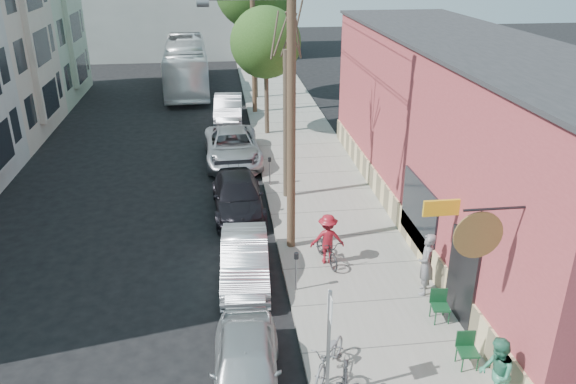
{
  "coord_description": "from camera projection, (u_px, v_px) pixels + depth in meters",
  "views": [
    {
      "loc": [
        0.24,
        -13.09,
        9.5
      ],
      "look_at": [
        2.53,
        4.97,
        1.5
      ],
      "focal_mm": 35.0,
      "sensor_mm": 36.0,
      "label": 1
    }
  ],
  "objects": [
    {
      "name": "patio_chair_a",
      "position": [
        440.0,
        307.0,
        15.11
      ],
      "size": [
        0.56,
        0.56,
        0.88
      ],
      "primitive_type": null,
      "rotation": [
        0.0,
        0.0,
        -0.13
      ],
      "color": "#113D20",
      "rests_on": "sidewalk"
    },
    {
      "name": "car_1",
      "position": [
        245.0,
        260.0,
        17.18
      ],
      "size": [
        1.61,
        4.16,
        1.35
      ],
      "primitive_type": "imported",
      "rotation": [
        0.0,
        0.0,
        -0.05
      ],
      "color": "#B8BBC0",
      "rests_on": "ground"
    },
    {
      "name": "patio_chair_b",
      "position": [
        468.0,
        351.0,
        13.44
      ],
      "size": [
        0.54,
        0.54,
        0.88
      ],
      "primitive_type": null,
      "rotation": [
        0.0,
        0.0,
        -0.08
      ],
      "color": "#113D20",
      "rests_on": "sidewalk"
    },
    {
      "name": "sign_post",
      "position": [
        329.0,
        335.0,
        12.07
      ],
      "size": [
        0.07,
        0.45,
        2.8
      ],
      "color": "slate",
      "rests_on": "sidewalk"
    },
    {
      "name": "cyclist_bike",
      "position": [
        327.0,
        250.0,
        17.93
      ],
      "size": [
        0.92,
        1.79,
        0.89
      ],
      "primitive_type": "imported",
      "rotation": [
        0.0,
        0.0,
        0.2
      ],
      "color": "black",
      "rests_on": "sidewalk"
    },
    {
      "name": "utility_pole_near",
      "position": [
        289.0,
        93.0,
        16.99
      ],
      "size": [
        3.57,
        0.28,
        10.0
      ],
      "color": "#503A28",
      "rests_on": "sidewalk"
    },
    {
      "name": "parking_meter_near",
      "position": [
        296.0,
        265.0,
        16.32
      ],
      "size": [
        0.14,
        0.14,
        1.24
      ],
      "color": "slate",
      "rests_on": "sidewalk"
    },
    {
      "name": "parking_meter_far",
      "position": [
        270.0,
        166.0,
        23.62
      ],
      "size": [
        0.14,
        0.14,
        1.24
      ],
      "color": "slate",
      "rests_on": "sidewalk"
    },
    {
      "name": "cafe_building",
      "position": [
        468.0,
        136.0,
        19.93
      ],
      "size": [
        6.6,
        20.2,
        6.61
      ],
      "color": "#A13B41",
      "rests_on": "ground"
    },
    {
      "name": "car_3",
      "position": [
        233.0,
        147.0,
        26.6
      ],
      "size": [
        2.7,
        5.55,
        1.52
      ],
      "primitive_type": "imported",
      "rotation": [
        0.0,
        0.0,
        0.03
      ],
      "color": "#A1A3A8",
      "rests_on": "ground"
    },
    {
      "name": "ground",
      "position": [
        221.0,
        316.0,
        15.69
      ],
      "size": [
        120.0,
        120.0,
        0.0
      ],
      "primitive_type": "plane",
      "color": "black"
    },
    {
      "name": "patron_green",
      "position": [
        496.0,
        374.0,
        12.09
      ],
      "size": [
        0.96,
        1.06,
        1.78
      ],
      "primitive_type": "imported",
      "rotation": [
        0.0,
        0.0,
        -1.98
      ],
      "color": "#327D5E",
      "rests_on": "sidewalk"
    },
    {
      "name": "parked_bike_b",
      "position": [
        330.0,
        357.0,
        13.25
      ],
      "size": [
        1.44,
        1.81,
        0.92
      ],
      "primitive_type": "imported",
      "rotation": [
        0.0,
        0.0,
        -0.55
      ],
      "color": "slate",
      "rests_on": "sidewalk"
    },
    {
      "name": "cyclist",
      "position": [
        327.0,
        239.0,
        17.77
      ],
      "size": [
        1.12,
        0.7,
        1.67
      ],
      "primitive_type": "imported",
      "rotation": [
        0.0,
        0.0,
        3.07
      ],
      "color": "maroon",
      "rests_on": "sidewalk"
    },
    {
      "name": "car_4",
      "position": [
        228.0,
        108.0,
        32.95
      ],
      "size": [
        1.8,
        4.62,
        1.5
      ],
      "primitive_type": "imported",
      "rotation": [
        0.0,
        0.0,
        -0.05
      ],
      "color": "#B4B5BD",
      "rests_on": "ground"
    },
    {
      "name": "utility_pole_far",
      "position": [
        253.0,
        24.0,
        32.47
      ],
      "size": [
        1.8,
        0.28,
        10.0
      ],
      "color": "#503A28",
      "rests_on": "sidewalk"
    },
    {
      "name": "tree_leafy_mid",
      "position": [
        266.0,
        43.0,
        28.71
      ],
      "size": [
        3.65,
        3.65,
        6.65
      ],
      "color": "#44392C",
      "rests_on": "sidewalk"
    },
    {
      "name": "car_2",
      "position": [
        238.0,
        196.0,
        21.6
      ],
      "size": [
        2.02,
        4.68,
        1.34
      ],
      "primitive_type": "imported",
      "rotation": [
        0.0,
        0.0,
        0.03
      ],
      "color": "black",
      "rests_on": "ground"
    },
    {
      "name": "car_0",
      "position": [
        246.0,
        366.0,
        12.85
      ],
      "size": [
        1.81,
        4.03,
        1.34
      ],
      "primitive_type": "imported",
      "rotation": [
        0.0,
        0.0,
        -0.06
      ],
      "color": "#A9AEB1",
      "rests_on": "ground"
    },
    {
      "name": "tree_bare",
      "position": [
        286.0,
        126.0,
        21.74
      ],
      "size": [
        0.24,
        0.24,
        5.88
      ],
      "color": "#44392C",
      "rests_on": "sidewalk"
    },
    {
      "name": "patron_grey",
      "position": [
        426.0,
        264.0,
        16.14
      ],
      "size": [
        0.68,
        0.81,
        1.91
      ],
      "primitive_type": "imported",
      "rotation": [
        0.0,
        0.0,
        -1.93
      ],
      "color": "slate",
      "rests_on": "sidewalk"
    },
    {
      "name": "bus",
      "position": [
        186.0,
        65.0,
        40.1
      ],
      "size": [
        3.3,
        12.23,
        3.38
      ],
      "primitive_type": "imported",
      "rotation": [
        0.0,
        0.0,
        0.04
      ],
      "color": "white",
      "rests_on": "ground"
    },
    {
      "name": "sidewalk",
      "position": [
        308.0,
        167.0,
        26.13
      ],
      "size": [
        4.5,
        58.0,
        0.15
      ],
      "primitive_type": "cube",
      "color": "gray",
      "rests_on": "ground"
    }
  ]
}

